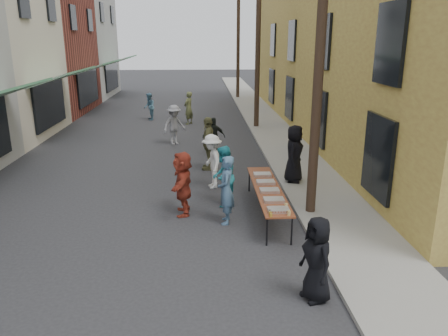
{
  "coord_description": "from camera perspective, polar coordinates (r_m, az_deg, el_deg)",
  "views": [
    {
      "loc": [
        1.35,
        -7.97,
        4.64
      ],
      "look_at": [
        1.94,
        3.18,
        1.3
      ],
      "focal_mm": 35.0,
      "sensor_mm": 36.0,
      "label": 1
    }
  ],
  "objects": [
    {
      "name": "sidewalk",
      "position": [
        23.71,
        5.91,
        5.39
      ],
      "size": [
        2.2,
        60.0,
        0.1
      ],
      "primitive_type": "cube",
      "color": "gray",
      "rests_on": "ground"
    },
    {
      "name": "guest_front_d",
      "position": [
        13.88,
        -1.58,
        0.88
      ],
      "size": [
        0.85,
        1.23,
        1.74
      ],
      "primitive_type": "imported",
      "rotation": [
        0.0,
        0.0,
        -1.37
      ],
      "color": "white",
      "rests_on": "ground"
    },
    {
      "name": "passerby_mid",
      "position": [
        17.81,
        -1.34,
        4.12
      ],
      "size": [
        0.92,
        0.39,
        1.56
      ],
      "primitive_type": "imported",
      "rotation": [
        0.0,
        0.0,
        3.13
      ],
      "color": "black",
      "rests_on": "ground"
    },
    {
      "name": "catering_tray_buns",
      "position": [
        11.54,
        5.96,
        -2.95
      ],
      "size": [
        0.5,
        0.33,
        0.08
      ],
      "primitive_type": "cube",
      "color": "tan",
      "rests_on": "serving_table"
    },
    {
      "name": "condiment_jar_c",
      "position": [
        10.16,
        5.98,
        -5.71
      ],
      "size": [
        0.07,
        0.07,
        0.08
      ],
      "primitive_type": "cylinder",
      "color": "#A57F26",
      "rests_on": "serving_table"
    },
    {
      "name": "catering_tray_foil_d",
      "position": [
        12.19,
        5.46,
        -1.85
      ],
      "size": [
        0.5,
        0.33,
        0.08
      ],
      "primitive_type": "cube",
      "color": "#B2B2B7",
      "rests_on": "serving_table"
    },
    {
      "name": "guest_front_c",
      "position": [
        12.37,
        -0.1,
        -1.09
      ],
      "size": [
        0.86,
        0.99,
        1.74
      ],
      "primitive_type": "imported",
      "rotation": [
        0.0,
        0.0,
        -1.83
      ],
      "color": "teal",
      "rests_on": "ground"
    },
    {
      "name": "guest_queue_back",
      "position": [
        11.82,
        -5.41,
        -1.99
      ],
      "size": [
        0.52,
        1.63,
        1.76
      ],
      "primitive_type": "imported",
      "rotation": [
        0.0,
        0.0,
        -1.57
      ],
      "color": "#9C3422",
      "rests_on": "ground"
    },
    {
      "name": "passerby_far",
      "position": [
        26.04,
        -9.73,
        7.9
      ],
      "size": [
        0.71,
        0.85,
        1.58
      ],
      "primitive_type": "imported",
      "rotation": [
        0.0,
        0.0,
        4.87
      ],
      "color": "teal",
      "rests_on": "ground"
    },
    {
      "name": "guest_front_e",
      "position": [
        15.84,
        -2.05,
        3.23
      ],
      "size": [
        0.6,
        1.18,
        1.94
      ],
      "primitive_type": "imported",
      "rotation": [
        0.0,
        0.0,
        -1.69
      ],
      "color": "brown",
      "rests_on": "ground"
    },
    {
      "name": "ground",
      "position": [
        9.32,
        -11.27,
        -13.56
      ],
      "size": [
        120.0,
        120.0,
        0.0
      ],
      "primitive_type": "plane",
      "color": "#28282B",
      "rests_on": "ground"
    },
    {
      "name": "utility_pole_far",
      "position": [
        35.1,
        1.87,
        16.41
      ],
      "size": [
        0.26,
        0.26,
        9.0
      ],
      "primitive_type": "cylinder",
      "color": "#2D2116",
      "rests_on": "ground"
    },
    {
      "name": "serving_table",
      "position": [
        11.84,
        5.73,
        -2.82
      ],
      "size": [
        0.7,
        4.0,
        0.75
      ],
      "color": "brown",
      "rests_on": "ground"
    },
    {
      "name": "catering_tray_foil_b",
      "position": [
        10.89,
        6.53,
        -4.18
      ],
      "size": [
        0.5,
        0.33,
        0.08
      ],
      "primitive_type": "cube",
      "color": "#B2B2B7",
      "rests_on": "serving_table"
    },
    {
      "name": "condiment_jar_a",
      "position": [
        9.98,
        6.16,
        -6.14
      ],
      "size": [
        0.07,
        0.07,
        0.08
      ],
      "primitive_type": "cylinder",
      "color": "#A57F26",
      "rests_on": "serving_table"
    },
    {
      "name": "catering_tray_sausage",
      "position": [
        10.29,
        7.11,
        -5.46
      ],
      "size": [
        0.5,
        0.33,
        0.08
      ],
      "primitive_type": "cube",
      "color": "maroon",
      "rests_on": "serving_table"
    },
    {
      "name": "guest_front_a",
      "position": [
        8.21,
        12.04,
        -11.57
      ],
      "size": [
        0.73,
        0.91,
        1.62
      ],
      "primitive_type": "imported",
      "rotation": [
        0.0,
        0.0,
        -1.27
      ],
      "color": "black",
      "rests_on": "ground"
    },
    {
      "name": "passerby_left",
      "position": [
        19.76,
        -6.51,
        5.61
      ],
      "size": [
        1.32,
        1.23,
        1.79
      ],
      "primitive_type": "imported",
      "rotation": [
        0.0,
        0.0,
        0.65
      ],
      "color": "gray",
      "rests_on": "ground"
    },
    {
      "name": "passerby_right",
      "position": [
        24.5,
        -4.65,
        7.82
      ],
      "size": [
        0.71,
        0.79,
        1.81
      ],
      "primitive_type": "imported",
      "rotation": [
        0.0,
        0.0,
        4.16
      ],
      "color": "#5C6339",
      "rests_on": "ground"
    },
    {
      "name": "server",
      "position": [
        14.33,
        9.15,
        1.86
      ],
      "size": [
        0.89,
        1.07,
        1.87
      ],
      "primitive_type": "imported",
      "rotation": [
        0.0,
        0.0,
        1.19
      ],
      "color": "black",
      "rests_on": "sidewalk"
    },
    {
      "name": "guest_front_b",
      "position": [
        11.19,
        0.28,
        -2.9
      ],
      "size": [
        0.47,
        0.68,
        1.8
      ],
      "primitive_type": "imported",
      "rotation": [
        0.0,
        0.0,
        -1.63
      ],
      "color": "#47698A",
      "rests_on": "ground"
    },
    {
      "name": "utility_pole_mid",
      "position": [
        23.16,
        4.46,
        16.25
      ],
      "size": [
        0.26,
        0.26,
        9.0
      ],
      "primitive_type": "cylinder",
      "color": "#2D2116",
      "rests_on": "ground"
    },
    {
      "name": "cup_stack",
      "position": [
        10.09,
        8.48,
        -5.85
      ],
      "size": [
        0.08,
        0.08,
        0.12
      ],
      "primitive_type": "cylinder",
      "color": "tan",
      "rests_on": "serving_table"
    },
    {
      "name": "condiment_jar_b",
      "position": [
        10.07,
        6.07,
        -5.92
      ],
      "size": [
        0.07,
        0.07,
        0.08
      ],
      "primitive_type": "cylinder",
      "color": "#A57F26",
      "rests_on": "serving_table"
    },
    {
      "name": "utility_pole_near",
      "position": [
        11.36,
        12.47,
        15.57
      ],
      "size": [
        0.26,
        0.26,
        9.0
      ],
      "primitive_type": "cylinder",
      "color": "#2D2116",
      "rests_on": "ground"
    },
    {
      "name": "building_ochre",
      "position": [
        24.04,
        21.82,
        16.37
      ],
      "size": [
        10.0,
        28.0,
        10.0
      ],
      "primitive_type": "cube",
      "color": "#A17C39",
      "rests_on": "ground"
    },
    {
      "name": "catering_tray_buns_end",
      "position": [
        12.85,
        5.02,
        -0.86
      ],
      "size": [
        0.5,
        0.33,
        0.08
      ],
      "primitive_type": "cube",
      "color": "tan",
      "rests_on": "serving_table"
    }
  ]
}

